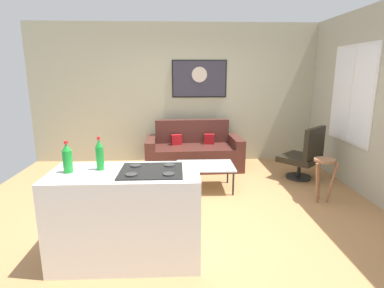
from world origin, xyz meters
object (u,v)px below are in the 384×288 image
Objects in this scene: couch at (193,153)px; soda_bottle at (67,158)px; coffee_table at (205,167)px; wall_painting at (199,79)px; armchair at (305,155)px; bar_stool at (324,170)px; soda_bottle_2 at (100,155)px.

soda_bottle is (-1.33, -3.00, 0.75)m from couch.
coffee_table is 0.81× the size of wall_painting.
armchair is 3.98m from soda_bottle.
soda_bottle is (-3.12, -1.29, 0.57)m from bar_stool.
couch is at bearing 96.61° from coffee_table.
soda_bottle is at bearing -165.83° from soda_bottle_2.
bar_stool is at bearing -18.74° from coffee_table.
coffee_table is 0.96× the size of armchair.
coffee_table is at bearing -83.39° from couch.
bar_stool reaches higher than coffee_table.
bar_stool is at bearing -43.82° from couch.
soda_bottle_2 is at bearing 14.17° from soda_bottle.
couch is 5.70× the size of soda_bottle_2.
soda_bottle reaches higher than coffee_table.
bar_stool is (1.65, -0.56, 0.11)m from coffee_table.
soda_bottle_2 is at bearing -123.66° from coffee_table.
wall_painting reaches higher than couch.
wall_painting is (0.14, 0.54, 1.41)m from couch.
armchair is (1.76, 0.39, 0.07)m from coffee_table.
armchair is at bearing 83.12° from bar_stool.
coffee_table is at bearing 161.26° from bar_stool.
coffee_table is at bearing 56.34° from soda_bottle_2.
wall_painting is (-1.64, 2.25, 1.23)m from bar_stool.
wall_painting reaches higher than armchair.
soda_bottle reaches higher than couch.
soda_bottle_2 reaches higher than bar_stool.
bar_stool is 3.04m from wall_painting.
soda_bottle_2 is at bearing -108.96° from wall_painting.
armchair is 2.87× the size of soda_bottle_2.
soda_bottle_2 reaches higher than couch.
soda_bottle reaches higher than armchair.
soda_bottle reaches higher than bar_stool.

